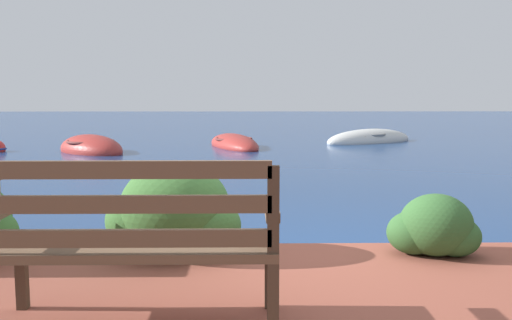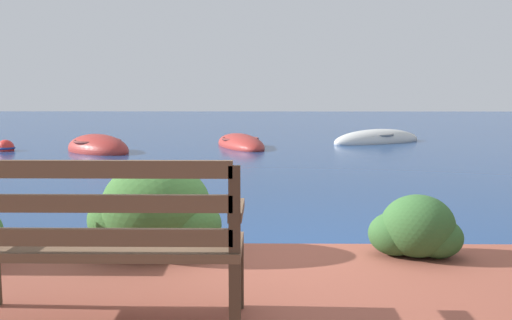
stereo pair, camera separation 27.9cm
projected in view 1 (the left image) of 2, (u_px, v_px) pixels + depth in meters
name	position (u px, v px, depth m)	size (l,w,h in m)	color
ground_plane	(306.00, 269.00, 4.82)	(80.00, 80.00, 0.00)	navy
park_bench	(136.00, 239.00, 3.04)	(1.52, 0.48, 0.93)	#433123
hedge_clump_left	(173.00, 214.00, 4.45)	(1.08, 0.78, 0.73)	#38662D
hedge_clump_centre	(434.00, 229.00, 4.43)	(0.71, 0.51, 0.48)	#2D5628
rowboat_nearest	(91.00, 150.00, 14.17)	(2.43, 2.47, 0.77)	#9E2D28
rowboat_mid	(234.00, 145.00, 15.61)	(1.89, 3.20, 0.62)	#9E2D28
rowboat_far	(369.00, 140.00, 16.99)	(3.21, 2.49, 0.70)	silver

